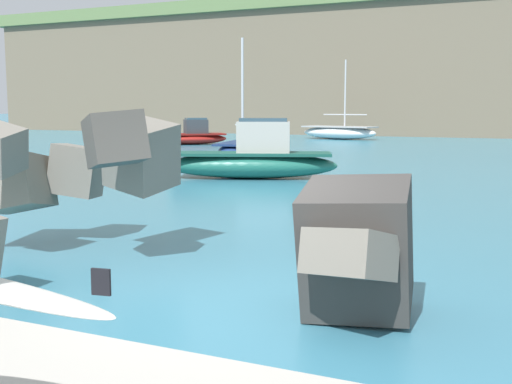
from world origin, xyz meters
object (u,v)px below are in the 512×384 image
object	(u,v)px
boat_near_centre	(241,148)
boat_mid_centre	(253,159)
station_building_central	(398,9)
boat_far_left	(192,136)
boat_far_centre	(339,132)

from	to	relation	value
boat_near_centre	boat_mid_centre	bearing A→B (deg)	-61.34
station_building_central	boat_near_centre	bearing A→B (deg)	-84.55
boat_near_centre	boat_far_left	bearing A→B (deg)	132.36
boat_near_centre	boat_far_centre	distance (m)	19.71
boat_far_left	station_building_central	world-z (taller)	station_building_central
boat_far_left	station_building_central	xyz separation A→B (m)	(2.61, 47.96, 14.53)
boat_far_left	boat_mid_centre	bearing A→B (deg)	-53.79
boat_near_centre	station_building_central	bearing A→B (deg)	95.45
boat_mid_centre	boat_far_left	world-z (taller)	boat_mid_centre
boat_mid_centre	station_building_central	bearing A→B (deg)	98.77
boat_near_centre	boat_far_left	distance (m)	11.91
boat_far_centre	station_building_central	distance (m)	40.05
boat_mid_centre	boat_far_centre	distance (m)	28.79
boat_mid_centre	station_building_central	xyz separation A→B (m)	(-10.06, 65.27, 14.42)
boat_far_centre	station_building_central	size ratio (longest dim) A/B	0.84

